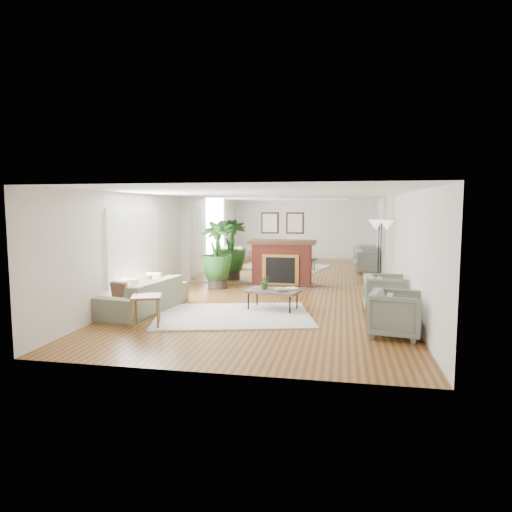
% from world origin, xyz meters
% --- Properties ---
extents(ground, '(7.00, 7.00, 0.00)m').
position_xyz_m(ground, '(0.00, 0.00, 0.00)').
color(ground, brown).
rests_on(ground, ground).
extents(wall_left, '(0.02, 7.00, 2.50)m').
position_xyz_m(wall_left, '(-2.99, 0.00, 1.25)').
color(wall_left, white).
rests_on(wall_left, ground).
extents(wall_right, '(0.02, 7.00, 2.50)m').
position_xyz_m(wall_right, '(2.99, 0.00, 1.25)').
color(wall_right, white).
rests_on(wall_right, ground).
extents(wall_back, '(6.00, 0.02, 2.50)m').
position_xyz_m(wall_back, '(0.00, 3.49, 1.25)').
color(wall_back, white).
rests_on(wall_back, ground).
extents(mirror_panel, '(5.40, 0.04, 2.40)m').
position_xyz_m(mirror_panel, '(0.00, 3.47, 1.25)').
color(mirror_panel, silver).
rests_on(mirror_panel, wall_back).
extents(window_panel, '(0.04, 2.40, 1.50)m').
position_xyz_m(window_panel, '(-2.96, 0.40, 1.35)').
color(window_panel, '#B2E09E').
rests_on(window_panel, wall_left).
extents(fireplace, '(1.85, 0.83, 2.05)m').
position_xyz_m(fireplace, '(0.00, 3.26, 0.66)').
color(fireplace, maroon).
rests_on(fireplace, ground).
extents(area_rug, '(3.51, 2.87, 0.03)m').
position_xyz_m(area_rug, '(-0.49, -0.38, 0.02)').
color(area_rug, silver).
rests_on(area_rug, ground).
extents(coffee_table, '(1.23, 0.88, 0.45)m').
position_xyz_m(coffee_table, '(0.21, 0.29, 0.41)').
color(coffee_table, '#60554C').
rests_on(coffee_table, ground).
extents(sofa, '(1.24, 2.45, 0.69)m').
position_xyz_m(sofa, '(-2.45, -0.30, 0.34)').
color(sofa, gray).
rests_on(sofa, ground).
extents(armchair_back, '(0.87, 0.85, 0.78)m').
position_xyz_m(armchair_back, '(2.55, 0.63, 0.39)').
color(armchair_back, gray).
rests_on(armchair_back, ground).
extents(armchair_front, '(1.00, 0.98, 0.78)m').
position_xyz_m(armchair_front, '(2.57, -1.26, 0.39)').
color(armchair_front, gray).
rests_on(armchair_front, ground).
extents(side_table, '(0.66, 0.66, 0.59)m').
position_xyz_m(side_table, '(-1.84, -1.48, 0.50)').
color(side_table, brown).
rests_on(side_table, ground).
extents(potted_ficus, '(0.94, 0.94, 1.83)m').
position_xyz_m(potted_ficus, '(-1.67, 2.65, 0.98)').
color(potted_ficus, black).
rests_on(potted_ficus, ground).
extents(floor_lamp, '(0.60, 0.33, 1.85)m').
position_xyz_m(floor_lamp, '(2.63, 3.08, 1.58)').
color(floor_lamp, black).
rests_on(floor_lamp, ground).
extents(tabletop_plant, '(0.27, 0.23, 0.29)m').
position_xyz_m(tabletop_plant, '(0.03, 0.35, 0.59)').
color(tabletop_plant, '#2A5E22').
rests_on(tabletop_plant, coffee_table).
extents(fruit_bowl, '(0.28, 0.28, 0.07)m').
position_xyz_m(fruit_bowl, '(0.40, 0.15, 0.48)').
color(fruit_bowl, brown).
rests_on(fruit_bowl, coffee_table).
extents(book, '(0.29, 0.32, 0.02)m').
position_xyz_m(book, '(0.53, 0.45, 0.46)').
color(book, brown).
rests_on(book, coffee_table).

